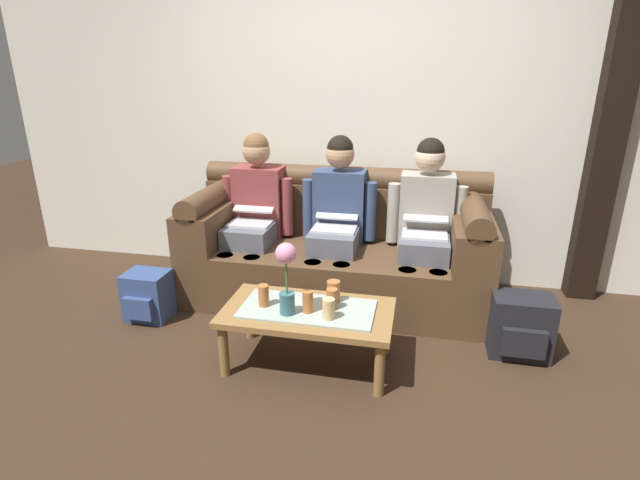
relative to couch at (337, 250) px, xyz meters
name	(u,v)px	position (x,y,z in m)	size (l,w,h in m)	color
ground_plane	(299,384)	(0.00, -1.17, -0.37)	(14.00, 14.00, 0.00)	#382619
back_wall_patterned	(350,99)	(0.00, 0.53, 1.08)	(6.00, 0.12, 2.90)	silver
timber_pillar	(614,103)	(1.85, 0.41, 1.08)	(0.20, 0.20, 2.90)	black
couch	(337,250)	(0.00, 0.00, 0.00)	(2.20, 0.88, 0.96)	#513823
person_left	(255,209)	(-0.64, 0.00, 0.29)	(0.56, 0.67, 1.22)	#595B66
person_middle	(337,214)	(0.00, 0.00, 0.29)	(0.56, 0.67, 1.22)	#595B66
person_right	(426,219)	(0.64, 0.00, 0.29)	(0.56, 0.67, 1.22)	#595B66
coffee_table	(308,316)	(0.00, -0.96, -0.06)	(0.98, 0.53, 0.37)	olive
flower_vase	(286,272)	(-0.10, -1.04, 0.25)	(0.12, 0.12, 0.42)	#336672
cup_near_left	(332,299)	(0.14, -0.94, 0.06)	(0.06, 0.06, 0.12)	#B26633
cup_near_right	(264,295)	(-0.25, -0.98, 0.06)	(0.06, 0.06, 0.13)	#B26633
cup_far_center	(334,291)	(0.13, -0.84, 0.06)	(0.08, 0.08, 0.13)	#B26633
cup_far_left	(308,302)	(0.01, -1.00, 0.06)	(0.06, 0.06, 0.13)	#B26633
cup_far_right	(329,309)	(0.14, -1.05, 0.06)	(0.07, 0.07, 0.12)	#DBB77A
backpack_right	(520,326)	(1.24, -0.59, -0.18)	(0.36, 0.29, 0.38)	black
backpack_left	(148,296)	(-1.23, -0.64, -0.20)	(0.29, 0.28, 0.34)	#33477A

